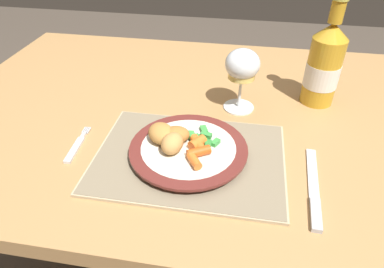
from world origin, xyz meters
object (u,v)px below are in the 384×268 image
at_px(table_knife, 314,193).
at_px(wine_glass, 242,67).
at_px(dining_table, 190,140).
at_px(dinner_plate, 188,150).
at_px(fork, 76,147).
at_px(bottle, 324,65).

height_order(table_knife, wine_glass, wine_glass).
bearing_deg(dining_table, dinner_plate, -81.09).
relative_size(dining_table, dinner_plate, 5.22).
bearing_deg(wine_glass, fork, -146.40).
height_order(fork, table_knife, table_knife).
bearing_deg(dining_table, wine_glass, 11.77).
bearing_deg(table_knife, wine_glass, 119.23).
distance_m(dining_table, wine_glass, 0.24).
xyz_separation_m(fork, table_knife, (0.47, -0.05, 0.00)).
bearing_deg(bottle, wine_glass, -160.98).
bearing_deg(table_knife, dinner_plate, 164.97).
height_order(dinner_plate, bottle, bottle).
bearing_deg(bottle, table_knife, -96.88).
height_order(dining_table, table_knife, table_knife).
xyz_separation_m(dinner_plate, table_knife, (0.24, -0.06, -0.01)).
bearing_deg(dining_table, fork, -137.38).
bearing_deg(fork, dinner_plate, 2.77).
bearing_deg(dinner_plate, bottle, 44.08).
bearing_deg(fork, bottle, 28.65).
bearing_deg(dining_table, table_knife, -42.46).
xyz_separation_m(dining_table, table_knife, (0.27, -0.24, 0.10)).
height_order(fork, wine_glass, wine_glass).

